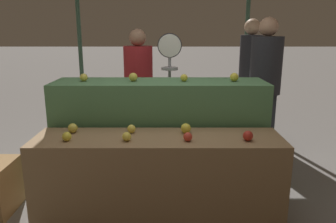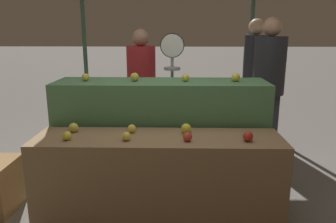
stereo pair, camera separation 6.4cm
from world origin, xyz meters
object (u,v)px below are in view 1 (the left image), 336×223
person_customer_right (251,69)px  person_vendor_at_scale (139,84)px  person_customer_left (266,78)px  produce_scale (170,70)px

person_customer_right → person_vendor_at_scale: bearing=36.3°
person_customer_left → person_customer_right: bearing=-81.5°
person_vendor_at_scale → person_customer_left: person_customer_left is taller
produce_scale → person_customer_right: person_customer_right is taller
person_vendor_at_scale → person_customer_left: bearing=-176.3°
person_customer_left → person_vendor_at_scale: bearing=6.1°
produce_scale → person_vendor_at_scale: 0.55m
produce_scale → person_customer_right: (1.24, 1.04, -0.12)m
produce_scale → person_vendor_at_scale: size_ratio=0.97×
person_customer_right → produce_scale: bearing=52.0°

